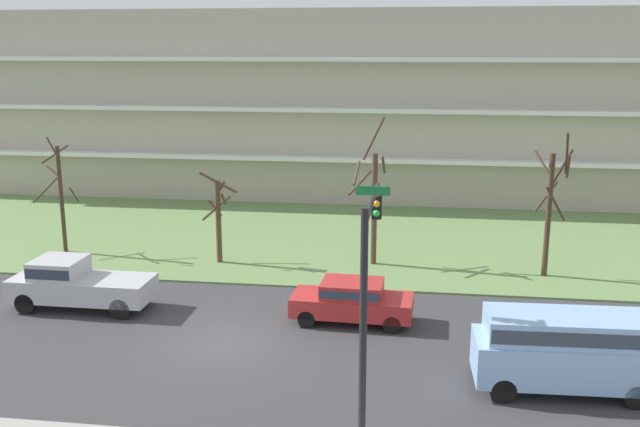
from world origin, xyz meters
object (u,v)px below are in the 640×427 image
Objects in this scene: sedan_red_center_right at (352,300)px; van_blue_near_left at (565,347)px; tree_far_left at (60,195)px; pickup_silver_center_left at (76,283)px; tree_right at (551,205)px; tree_left at (218,216)px; tree_center at (373,200)px; traffic_signal_mast at (369,272)px.

van_blue_near_left is at bearing 148.24° from sedan_red_center_right.
tree_far_left reaches higher than van_blue_near_left.
pickup_silver_center_left is (4.14, -7.05, -1.89)m from tree_far_left.
tree_right reaches higher than van_blue_near_left.
tree_far_left is 1.09× the size of van_blue_near_left.
tree_left is 9.43m from sedan_red_center_right.
pickup_silver_center_left is (-10.91, -7.18, -2.04)m from tree_center.
sedan_red_center_right is (-0.24, -7.18, -2.18)m from tree_center.
tree_center is 7.51m from sedan_red_center_right.
tree_right is at bearing -160.57° from pickup_silver_center_left.
tree_far_left is 0.89× the size of tree_right.
van_blue_near_left is at bearing -38.99° from tree_left.
tree_far_left is 16.52m from sedan_red_center_right.
tree_right is 19.80m from pickup_silver_center_left.
sedan_red_center_right is 0.70× the size of traffic_signal_mast.
sedan_red_center_right is at bearing 143.90° from van_blue_near_left.
tree_right reaches higher than tree_far_left.
tree_center is 1.05× the size of tree_right.
tree_left is 0.66× the size of tree_center.
tree_right is at bearing -138.82° from sedan_red_center_right.
traffic_signal_mast reaches higher than pickup_silver_center_left.
traffic_signal_mast is at bearing -116.28° from tree_right.
tree_left is 0.86× the size of van_blue_near_left.
sedan_red_center_right is (14.81, -7.05, -2.03)m from tree_far_left.
tree_center is at bearing 93.35° from traffic_signal_mast.
tree_far_left is 1.06× the size of pickup_silver_center_left.
sedan_red_center_right is at bearing 98.40° from traffic_signal_mast.
sedan_red_center_right is 8.30m from traffic_signal_mast.
pickup_silver_center_left is (-3.87, -6.38, -1.25)m from tree_left.
sedan_red_center_right is (6.79, -6.38, -1.40)m from tree_left.
traffic_signal_mast is (15.91, -14.50, 1.45)m from tree_far_left.
tree_far_left reaches higher than tree_left.
tree_far_left is 0.84× the size of tree_center.
pickup_silver_center_left is (-17.31, 4.50, -0.38)m from van_blue_near_left.
tree_far_left is 21.57m from traffic_signal_mast.
tree_right is at bearing 63.72° from traffic_signal_mast.
van_blue_near_left reaches higher than sedan_red_center_right.
tree_left is at bearing 138.99° from van_blue_near_left.
tree_center reaches higher than tree_far_left.
sedan_red_center_right is (-7.94, -6.39, -2.39)m from tree_right.
tree_right is (22.74, -0.65, 0.36)m from tree_far_left.
pickup_silver_center_left is 1.21× the size of sedan_red_center_right.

